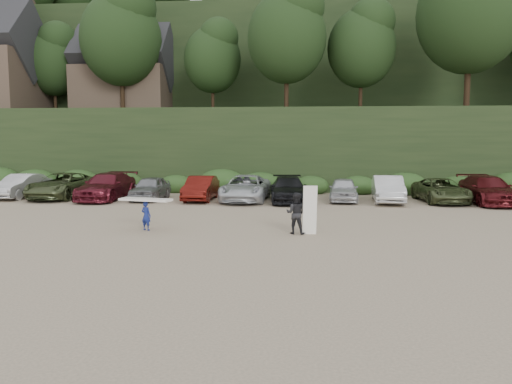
{
  "coord_description": "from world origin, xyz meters",
  "views": [
    {
      "loc": [
        3.47,
        -20.1,
        3.78
      ],
      "look_at": [
        1.5,
        3.0,
        1.3
      ],
      "focal_mm": 35.0,
      "sensor_mm": 36.0,
      "label": 1
    }
  ],
  "objects": [
    {
      "name": "ground",
      "position": [
        0.0,
        0.0,
        0.0
      ],
      "size": [
        120.0,
        120.0,
        0.0
      ],
      "primitive_type": "plane",
      "color": "tan",
      "rests_on": "ground"
    },
    {
      "name": "hillside_backdrop",
      "position": [
        -0.26,
        35.93,
        11.22
      ],
      "size": [
        90.0,
        41.5,
        28.0
      ],
      "color": "black",
      "rests_on": "ground"
    },
    {
      "name": "parked_cars",
      "position": [
        1.46,
        10.07,
        0.77
      ],
      "size": [
        39.48,
        6.34,
        1.65
      ],
      "color": "#B9B9BE",
      "rests_on": "ground"
    },
    {
      "name": "adult_surfer",
      "position": [
        3.43,
        -0.43,
        0.84
      ],
      "size": [
        1.3,
        0.79,
        1.96
      ],
      "color": "black",
      "rests_on": "ground"
    },
    {
      "name": "child_surfer",
      "position": [
        -2.81,
        -0.15,
        0.9
      ],
      "size": [
        2.29,
        1.08,
        1.33
      ],
      "color": "navy",
      "rests_on": "ground"
    }
  ]
}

